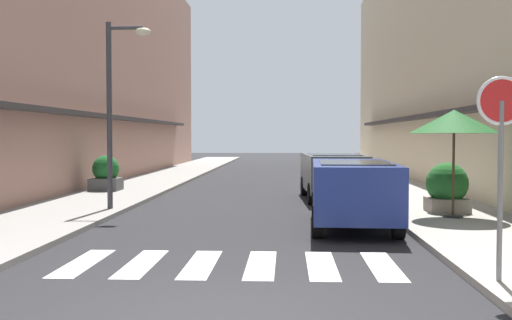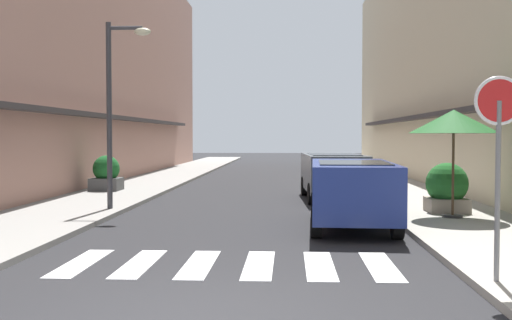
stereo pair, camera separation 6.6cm
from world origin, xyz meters
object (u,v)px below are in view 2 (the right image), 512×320
parked_car_mid (333,171)px  cafe_umbrella (454,122)px  street_lamp (117,94)px  planter_far (106,174)px  parked_car_near (352,186)px  planter_midblock (447,188)px  round_street_sign (499,124)px

parked_car_mid → cafe_umbrella: size_ratio=1.72×
street_lamp → planter_far: bearing=109.7°
parked_car_near → street_lamp: bearing=158.7°
planter_far → parked_car_mid: bearing=-11.9°
parked_car_near → cafe_umbrella: cafe_umbrella is taller
parked_car_near → parked_car_mid: same height
parked_car_near → planter_midblock: 3.25m
parked_car_mid → round_street_sign: bearing=-83.3°
parked_car_mid → cafe_umbrella: bearing=-63.8°
round_street_sign → planter_midblock: (1.23, 7.43, -1.47)m
parked_car_mid → parked_car_near: bearing=-90.0°
street_lamp → cafe_umbrella: (8.38, -1.32, -0.78)m
parked_car_mid → street_lamp: 7.31m
round_street_sign → parked_car_near: bearing=103.8°
cafe_umbrella → planter_far: bearing=147.2°
street_lamp → cafe_umbrella: size_ratio=1.93×
round_street_sign → planter_far: bearing=125.0°
round_street_sign → street_lamp: bearing=133.1°
planter_midblock → planter_far: planter_midblock is taller
parked_car_mid → street_lamp: street_lamp is taller
parked_car_mid → planter_midblock: 4.76m
parked_car_mid → planter_far: size_ratio=3.52×
parked_car_near → planter_far: bearing=135.7°
parked_car_mid → round_street_sign: 11.58m
parked_car_near → planter_far: 10.94m
round_street_sign → planter_midblock: size_ratio=2.17×
round_street_sign → cafe_umbrella: size_ratio=1.07×
planter_midblock → round_street_sign: bearing=-99.4°
cafe_umbrella → planter_far: (-10.28, 6.64, -1.67)m
round_street_sign → cafe_umbrella: bearing=80.2°
round_street_sign → planter_midblock: 7.67m
street_lamp → planter_midblock: (8.49, -0.33, -2.42)m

